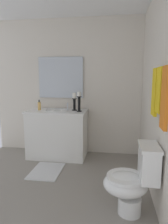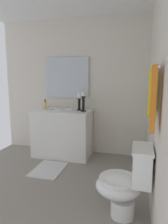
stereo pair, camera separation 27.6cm
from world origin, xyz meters
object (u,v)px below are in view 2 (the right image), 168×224
(sink_basin, at_px, (62,112))
(soap_bottle, at_px, (45,105))
(candle_holder_short, at_px, (79,101))
(candle_holder_tall, at_px, (83,101))
(vanity_cabinet, at_px, (62,133))
(towel_near_corner, at_px, (153,99))
(towel_near_vanity, at_px, (150,93))
(bath_mat, at_px, (49,169))
(mirror, at_px, (67,78))
(toilet, at_px, (125,183))
(towel_bar, at_px, (155,69))
(towel_center, at_px, (152,91))

(sink_basin, xyz_separation_m, soap_bottle, (-0.02, -0.33, 0.11))
(candle_holder_short, bearing_deg, soap_bottle, -85.48)
(candle_holder_tall, bearing_deg, vanity_cabinet, -95.36)
(soap_bottle, distance_m, towel_near_corner, 2.46)
(towel_near_vanity, distance_m, bath_mat, 1.97)
(sink_basin, relative_size, candle_holder_short, 1.30)
(mirror, height_order, candle_holder_short, mirror)
(towel_near_vanity, bearing_deg, candle_holder_tall, -140.17)
(candle_holder_tall, xyz_separation_m, towel_near_corner, (1.66, 1.00, 0.23))
(vanity_cabinet, distance_m, towel_near_vanity, 2.05)
(vanity_cabinet, distance_m, bath_mat, 0.75)
(candle_holder_tall, bearing_deg, toilet, 29.97)
(towel_near_vanity, bearing_deg, bath_mat, -113.64)
(towel_bar, bearing_deg, towel_near_corner, -4.53)
(towel_center, xyz_separation_m, towel_near_corner, (0.23, 0.00, -0.05))
(mirror, height_order, bath_mat, mirror)
(towel_near_corner, bearing_deg, towel_near_vanity, 180.00)
(mirror, xyz_separation_m, towel_center, (1.75, 1.40, -0.12))
(vanity_cabinet, bearing_deg, towel_near_vanity, 48.54)
(soap_bottle, xyz_separation_m, bath_mat, (0.64, 0.33, -0.90))
(vanity_cabinet, bearing_deg, mirror, 179.99)
(mirror, bearing_deg, towel_near_corner, 35.40)
(mirror, xyz_separation_m, towel_bar, (1.75, 1.42, 0.07))
(sink_basin, xyz_separation_m, towel_near_corner, (1.69, 1.40, 0.44))
(candle_holder_short, bearing_deg, sink_basin, -77.23)
(towel_bar, xyz_separation_m, bath_mat, (-0.84, -1.42, -1.47))
(soap_bottle, distance_m, bath_mat, 1.16)
(candle_holder_short, xyz_separation_m, towel_bar, (1.53, 1.12, 0.47))
(towel_center, bearing_deg, soap_bottle, -130.60)
(towel_bar, distance_m, towel_center, 0.19)
(candle_holder_tall, height_order, towel_near_vanity, towel_near_vanity)
(candle_holder_short, relative_size, bath_mat, 0.51)
(sink_basin, distance_m, towel_center, 2.09)
(candle_holder_short, xyz_separation_m, towel_near_corner, (1.76, 1.11, 0.24))
(candle_holder_short, height_order, towel_near_corner, towel_near_corner)
(towel_near_vanity, bearing_deg, soap_bottle, -125.97)
(vanity_cabinet, height_order, candle_holder_short, candle_holder_short)
(mirror, height_order, towel_center, mirror)
(mirror, xyz_separation_m, toilet, (1.70, 1.20, -1.04))
(sink_basin, xyz_separation_m, mirror, (-0.28, -0.00, 0.61))
(mirror, relative_size, towel_bar, 1.22)
(candle_holder_tall, bearing_deg, towel_center, 35.04)
(mirror, height_order, candle_holder_tall, mirror)
(mirror, bearing_deg, sink_basin, 0.20)
(mirror, bearing_deg, vanity_cabinet, -0.01)
(towel_bar, bearing_deg, soap_bottle, -130.31)
(candle_holder_short, distance_m, towel_near_vanity, 1.73)
(towel_near_vanity, xyz_separation_m, towel_near_corner, (0.45, 0.00, -0.02))
(mirror, distance_m, towel_near_corner, 2.43)
(candle_holder_short, relative_size, towel_center, 0.74)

